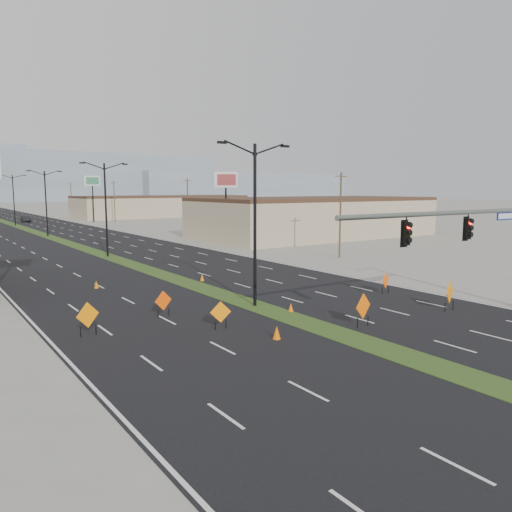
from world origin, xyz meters
TOP-DOWN VIEW (x-y plane):
  - ground at (0.00, 0.00)m, footprint 600.00×600.00m
  - road_surface at (0.00, 100.00)m, footprint 25.00×400.00m
  - median_strip at (0.00, 100.00)m, footprint 2.00×400.00m
  - building_se_near at (34.00, 45.00)m, footprint 36.00×18.00m
  - building_se_far at (38.00, 110.00)m, footprint 44.00×16.00m
  - mesa_center at (40.00, 300.00)m, footprint 220.00×50.00m
  - mesa_east at (180.00, 290.00)m, footprint 160.00×50.00m
  - signal_mast at (8.56, 2.00)m, footprint 16.30×0.60m
  - streetlight_0 at (0.00, 12.00)m, footprint 5.15×0.24m
  - streetlight_1 at (0.00, 40.00)m, footprint 5.15×0.24m
  - streetlight_2 at (0.00, 68.00)m, footprint 5.15×0.24m
  - streetlight_3 at (0.00, 96.00)m, footprint 5.15×0.24m
  - utility_pole_0 at (20.00, 25.00)m, footprint 1.60×0.20m
  - utility_pole_1 at (20.00, 60.00)m, footprint 1.60×0.20m
  - utility_pole_2 at (20.00, 95.00)m, footprint 1.60×0.20m
  - utility_pole_3 at (20.00, 130.00)m, footprint 1.60×0.20m
  - car_mid at (3.70, 105.81)m, footprint 1.66×4.07m
  - construction_sign_0 at (-10.48, 11.51)m, footprint 1.24×0.46m
  - construction_sign_1 at (-4.44, 8.76)m, footprint 1.08×0.37m
  - construction_sign_2 at (-5.79, 12.89)m, footprint 1.12×0.27m
  - construction_sign_3 at (2.00, 4.81)m, footprint 1.35×0.32m
  - construction_sign_4 at (9.68, 9.87)m, footprint 1.08×0.44m
  - construction_sign_5 at (8.92, 4.31)m, footprint 1.32×0.48m
  - cone_0 at (-3.08, 5.69)m, footprint 0.45×0.45m
  - cone_1 at (0.89, 9.52)m, footprint 0.34×0.34m
  - cone_2 at (1.44, 21.47)m, footprint 0.37×0.37m
  - cone_3 at (-6.42, 23.30)m, footprint 0.46×0.46m
  - pole_sign_east_near at (17.36, 43.75)m, footprint 2.97×1.62m
  - pole_sign_east_far at (16.15, 97.66)m, footprint 3.20×1.54m

SIDE VIEW (x-z plane):
  - ground at x=0.00m, z-range 0.00..0.00m
  - road_surface at x=0.00m, z-range -0.01..0.01m
  - median_strip at x=0.00m, z-range -0.02..0.02m
  - cone_1 at x=0.89m, z-range 0.00..0.55m
  - cone_2 at x=1.44m, z-range 0.00..0.56m
  - cone_3 at x=-6.42m, z-range 0.00..0.59m
  - cone_0 at x=-3.08m, z-range 0.00..0.68m
  - car_mid at x=3.70m, z-range 0.00..1.31m
  - construction_sign_1 at x=-4.44m, z-range 0.13..1.62m
  - construction_sign_2 at x=-5.79m, z-range 0.13..1.65m
  - construction_sign_4 at x=9.68m, z-range 0.13..1.65m
  - construction_sign_0 at x=-10.48m, z-range 0.16..1.89m
  - construction_sign_3 at x=2.00m, z-range 0.17..1.99m
  - construction_sign_5 at x=8.92m, z-range 0.17..2.01m
  - building_se_far at x=38.00m, z-range 0.00..5.00m
  - building_se_near at x=34.00m, z-range 0.00..5.50m
  - utility_pole_0 at x=20.00m, z-range 0.17..9.17m
  - utility_pole_1 at x=20.00m, z-range 0.17..9.17m
  - utility_pole_2 at x=20.00m, z-range 0.17..9.17m
  - utility_pole_3 at x=20.00m, z-range 0.17..9.17m
  - signal_mast at x=8.56m, z-range 0.79..8.79m
  - streetlight_0 at x=0.00m, z-range 0.41..10.43m
  - streetlight_1 at x=0.00m, z-range 0.41..10.43m
  - streetlight_2 at x=0.00m, z-range 0.41..10.43m
  - streetlight_3 at x=0.00m, z-range 0.41..10.43m
  - pole_sign_east_near at x=17.36m, z-range 3.01..12.53m
  - pole_sign_east_far at x=16.15m, z-range 3.24..13.37m
  - mesa_east at x=180.00m, z-range 0.00..18.00m
  - mesa_center at x=40.00m, z-range 0.00..28.00m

